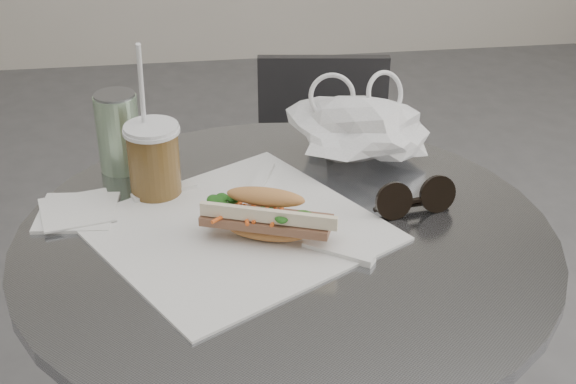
{
  "coord_description": "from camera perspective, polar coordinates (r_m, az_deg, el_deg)",
  "views": [
    {
      "loc": [
        -0.13,
        -0.75,
        1.34
      ],
      "look_at": [
        0.01,
        0.23,
        0.79
      ],
      "focal_mm": 50.0,
      "sensor_mm": 36.0,
      "label": 1
    }
  ],
  "objects": [
    {
      "name": "napkin_stack",
      "position": [
        1.21,
        -14.79,
        -1.36
      ],
      "size": [
        0.12,
        0.12,
        0.01
      ],
      "color": "white",
      "rests_on": "cafe_table"
    },
    {
      "name": "chair_far",
      "position": [
        1.89,
        2.47,
        -3.31
      ],
      "size": [
        0.38,
        0.4,
        0.72
      ],
      "rotation": [
        0.0,
        0.0,
        3.0
      ],
      "color": "#323235",
      "rests_on": "ground"
    },
    {
      "name": "banh_mi",
      "position": [
        1.09,
        -1.56,
        -1.69
      ],
      "size": [
        0.23,
        0.16,
        0.07
      ],
      "rotation": [
        0.0,
        0.0,
        -0.36
      ],
      "color": "#D0824F",
      "rests_on": "sandwich_paper"
    },
    {
      "name": "sunglasses",
      "position": [
        1.18,
        9.01,
        -0.55
      ],
      "size": [
        0.13,
        0.05,
        0.06
      ],
      "rotation": [
        0.0,
        0.0,
        0.17
      ],
      "color": "black",
      "rests_on": "cafe_table"
    },
    {
      "name": "iced_coffee",
      "position": [
        1.21,
        -9.53,
        2.34
      ],
      "size": [
        0.08,
        0.08,
        0.24
      ],
      "color": "brown",
      "rests_on": "cafe_table"
    },
    {
      "name": "plastic_bag",
      "position": [
        1.3,
        5.11,
        4.3
      ],
      "size": [
        0.23,
        0.19,
        0.11
      ],
      "primitive_type": null,
      "rotation": [
        0.0,
        0.0,
        0.14
      ],
      "color": "white",
      "rests_on": "cafe_table"
    },
    {
      "name": "cafe_table",
      "position": [
        1.29,
        -0.14,
        -13.32
      ],
      "size": [
        0.76,
        0.76,
        0.74
      ],
      "color": "slate",
      "rests_on": "ground"
    },
    {
      "name": "sandwich_paper",
      "position": [
        1.13,
        -3.67,
        -2.72
      ],
      "size": [
        0.48,
        0.48,
        0.0
      ],
      "primitive_type": "cube",
      "rotation": [
        0.0,
        0.0,
        0.53
      ],
      "color": "white",
      "rests_on": "cafe_table"
    },
    {
      "name": "drink_can",
      "position": [
        1.3,
        -11.97,
        4.19
      ],
      "size": [
        0.07,
        0.07,
        0.13
      ],
      "color": "#5B9255",
      "rests_on": "cafe_table"
    }
  ]
}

